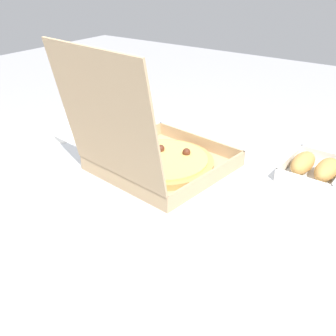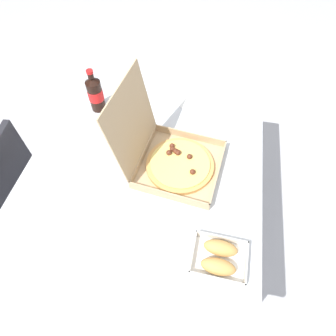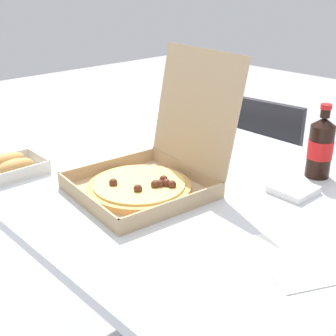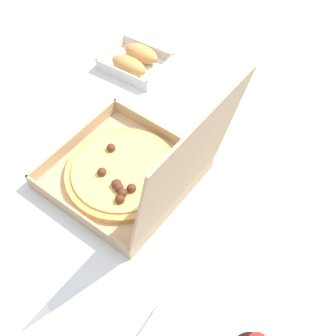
# 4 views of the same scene
# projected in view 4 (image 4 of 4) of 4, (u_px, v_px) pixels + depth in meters

# --- Properties ---
(ground_plane) EXTENTS (10.00, 10.00, 0.00)m
(ground_plane) POSITION_uv_depth(u_px,v_px,m) (177.00, 298.00, 1.74)
(ground_plane) COLOR #B2B2B7
(dining_table) EXTENTS (1.37, 1.01, 0.73)m
(dining_table) POSITION_uv_depth(u_px,v_px,m) (181.00, 205.00, 1.21)
(dining_table) COLOR silver
(dining_table) RESTS_ON ground_plane
(pizza_box_open) EXTENTS (0.38, 0.44, 0.38)m
(pizza_box_open) POSITION_uv_depth(u_px,v_px,m) (132.00, 172.00, 1.12)
(pizza_box_open) COLOR tan
(pizza_box_open) RESTS_ON dining_table
(bread_side_box) EXTENTS (0.16, 0.19, 0.06)m
(bread_side_box) POSITION_uv_depth(u_px,v_px,m) (135.00, 61.00, 1.41)
(bread_side_box) COLOR white
(bread_side_box) RESTS_ON dining_table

